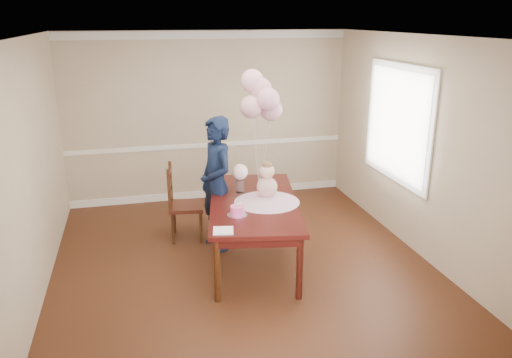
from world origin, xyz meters
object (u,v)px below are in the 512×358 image
(dining_table_top, at_px, (254,202))
(woman, at_px, (216,184))
(birthday_cake, at_px, (237,211))
(dining_chair_seat, at_px, (186,206))

(dining_table_top, relative_size, woman, 1.19)
(birthday_cake, bearing_deg, woman, 95.63)
(dining_table_top, height_order, dining_chair_seat, dining_table_top)
(dining_chair_seat, distance_m, woman, 0.66)
(dining_chair_seat, bearing_deg, birthday_cake, -62.33)
(birthday_cake, relative_size, woman, 0.09)
(dining_table_top, relative_size, birthday_cake, 13.33)
(dining_table_top, height_order, woman, woman)
(dining_table_top, distance_m, birthday_cake, 0.52)
(dining_table_top, xyz_separation_m, dining_chair_seat, (-0.73, 0.83, -0.29))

